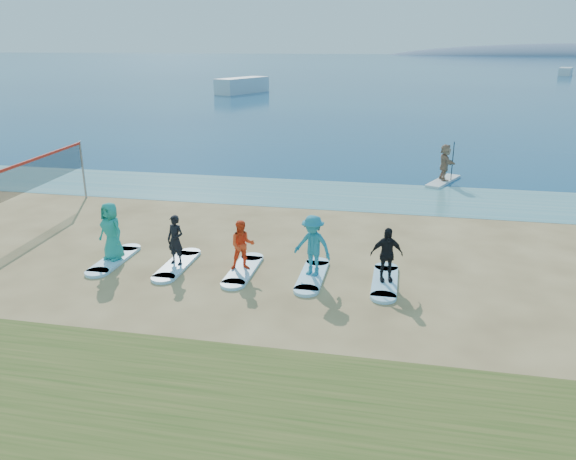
% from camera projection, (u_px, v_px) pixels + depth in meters
% --- Properties ---
extents(ground, '(600.00, 600.00, 0.00)m').
position_uv_depth(ground, '(291.00, 292.00, 15.39)').
color(ground, tan).
rests_on(ground, ground).
extents(shallow_water, '(600.00, 600.00, 0.00)m').
position_uv_depth(shallow_water, '(337.00, 195.00, 25.13)').
color(shallow_water, teal).
rests_on(shallow_water, ground).
extents(ocean, '(600.00, 600.00, 0.00)m').
position_uv_depth(ocean, '(399.00, 65.00, 163.91)').
color(ocean, navy).
rests_on(ocean, ground).
extents(volleyball_net, '(0.76, 9.06, 2.50)m').
position_uv_depth(volleyball_net, '(21.00, 179.00, 19.79)').
color(volleyball_net, gray).
rests_on(volleyball_net, ground).
extents(paddleboard, '(1.84, 3.03, 0.12)m').
position_uv_depth(paddleboard, '(443.00, 181.00, 27.35)').
color(paddleboard, silver).
rests_on(paddleboard, ground).
extents(paddleboarder, '(0.89, 1.70, 1.75)m').
position_uv_depth(paddleboarder, '(445.00, 162.00, 27.05)').
color(paddleboarder, tan).
rests_on(paddleboarder, paddleboard).
extents(boat_offshore_a, '(5.64, 8.90, 1.99)m').
position_uv_depth(boat_offshore_a, '(242.00, 93.00, 74.71)').
color(boat_offshore_a, silver).
rests_on(boat_offshore_a, ground).
extents(boat_offshore_b, '(3.97, 6.29, 1.53)m').
position_uv_depth(boat_offshore_b, '(565.00, 75.00, 113.82)').
color(boat_offshore_b, silver).
rests_on(boat_offshore_b, ground).
extents(surfboard_0, '(0.70, 2.20, 0.09)m').
position_uv_depth(surfboard_0, '(114.00, 260.00, 17.52)').
color(surfboard_0, '#A4E0FF').
rests_on(surfboard_0, ground).
extents(student_0, '(1.03, 0.85, 1.81)m').
position_uv_depth(student_0, '(111.00, 231.00, 17.22)').
color(student_0, teal).
rests_on(student_0, surfboard_0).
extents(surfboard_1, '(0.70, 2.20, 0.09)m').
position_uv_depth(surfboard_1, '(177.00, 265.00, 17.12)').
color(surfboard_1, '#A4E0FF').
rests_on(surfboard_1, ground).
extents(student_1, '(0.64, 0.50, 1.53)m').
position_uv_depth(student_1, '(175.00, 240.00, 16.86)').
color(student_1, black).
rests_on(student_1, surfboard_1).
extents(surfboard_2, '(0.70, 2.20, 0.09)m').
position_uv_depth(surfboard_2, '(243.00, 270.00, 16.72)').
color(surfboard_2, '#A4E0FF').
rests_on(surfboard_2, ground).
extents(student_2, '(0.88, 0.78, 1.50)m').
position_uv_depth(student_2, '(242.00, 245.00, 16.47)').
color(student_2, '#FF431A').
rests_on(student_2, surfboard_2).
extents(surfboard_3, '(0.70, 2.20, 0.09)m').
position_uv_depth(surfboard_3, '(312.00, 276.00, 16.32)').
color(surfboard_3, '#A4E0FF').
rests_on(surfboard_3, ground).
extents(student_3, '(1.31, 1.02, 1.79)m').
position_uv_depth(student_3, '(313.00, 246.00, 16.02)').
color(student_3, teal).
rests_on(student_3, surfboard_3).
extents(surfboard_4, '(0.70, 2.20, 0.09)m').
position_uv_depth(surfboard_4, '(385.00, 282.00, 15.92)').
color(surfboard_4, '#A4E0FF').
rests_on(surfboard_4, ground).
extents(student_4, '(0.98, 0.59, 1.57)m').
position_uv_depth(student_4, '(386.00, 254.00, 15.66)').
color(student_4, black).
rests_on(student_4, surfboard_4).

